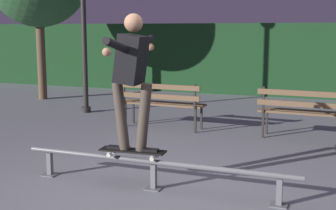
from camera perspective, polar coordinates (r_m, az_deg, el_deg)
The scene contains 7 objects.
ground_plane at distance 5.17m, azimuth -2.96°, elevation -11.25°, with size 90.00×90.00×0.00m, color slate.
hedge_backdrop at distance 13.37m, azimuth 12.57°, elevation 5.59°, with size 24.00×1.20×1.98m, color #193D1E.
grind_rail at distance 5.32m, azimuth -1.79°, elevation -7.65°, with size 3.34×0.18×0.35m.
skateboard at distance 5.38m, azimuth -4.40°, elevation -5.71°, with size 0.79×0.26×0.09m.
skateboarder at distance 5.22m, azimuth -4.50°, elevation 4.27°, with size 0.63×1.41×1.56m.
park_bench_leftmost at distance 8.45m, azimuth -0.88°, elevation 0.63°, with size 1.62×0.48×0.88m.
park_bench_left_center at distance 7.87m, azimuth 16.88°, elevation -0.43°, with size 1.62×0.48×0.88m.
Camera 1 is at (1.98, -4.42, 1.82)m, focal length 49.28 mm.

